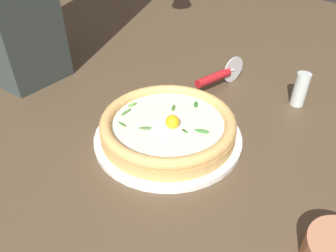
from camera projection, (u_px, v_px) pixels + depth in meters
name	position (u px, v px, depth m)	size (l,w,h in m)	color
ground_plane	(176.00, 133.00, 0.69)	(2.40, 2.40, 0.03)	brown
pizza_plate	(168.00, 136.00, 0.64)	(0.30, 0.30, 0.01)	white
pizza	(168.00, 125.00, 0.63)	(0.27, 0.27, 0.06)	tan
pizza_cutter	(218.00, 76.00, 0.80)	(0.16, 0.02, 0.07)	silver
pepper_shaker	(300.00, 89.00, 0.73)	(0.03, 0.03, 0.08)	silver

